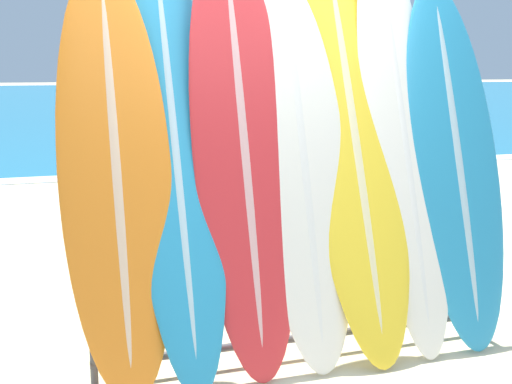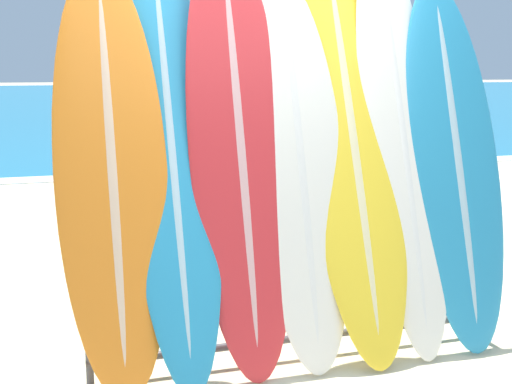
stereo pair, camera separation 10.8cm
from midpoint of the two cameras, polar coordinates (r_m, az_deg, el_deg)
ground_plane at (r=3.87m, az=2.31°, el=-14.68°), size 160.00×160.00×0.00m
ocean_water at (r=40.03m, az=-17.40°, el=7.15°), size 120.00×60.00×0.01m
surfboard_rack at (r=3.97m, az=3.03°, el=-7.28°), size 2.34×0.04×0.80m
surfboard_slot_0 at (r=3.64m, az=-11.99°, el=1.46°), size 0.57×0.73×2.18m
surfboard_slot_1 at (r=3.74m, az=-7.36°, el=3.36°), size 0.48×0.96×2.38m
surfboard_slot_2 at (r=3.79m, az=-1.86°, el=3.33°), size 0.56×0.76×2.35m
surfboard_slot_3 at (r=3.89m, az=2.99°, el=1.87°), size 0.53×0.71×2.13m
surfboard_slot_4 at (r=4.06m, az=7.02°, el=3.87°), size 0.59×0.96×2.38m
surfboard_slot_5 at (r=4.20m, az=10.93°, el=4.16°), size 0.48×0.85×2.40m
surfboard_slot_6 at (r=4.34m, az=14.95°, el=2.43°), size 0.58×0.73×2.14m
person_near_water at (r=7.56m, az=-11.11°, el=4.50°), size 0.23×0.28×1.69m
person_mid_beach at (r=6.53m, az=-12.47°, el=3.44°), size 0.27×0.22×1.65m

